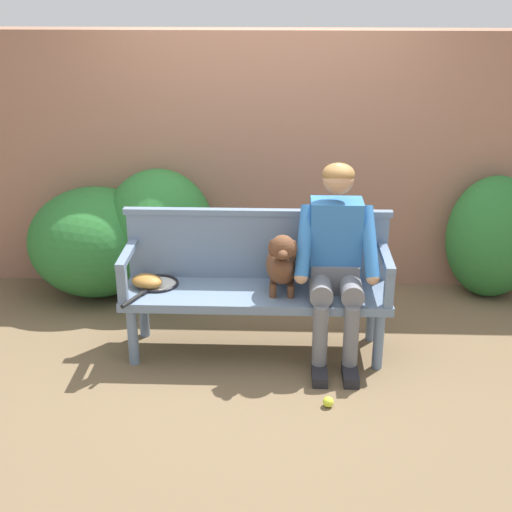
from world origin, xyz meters
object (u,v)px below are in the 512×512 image
Objects in this scene: dog_on_bench at (282,262)px; tennis_racket at (156,285)px; baseball_glove at (147,281)px; person_seated at (336,255)px; garden_bench at (256,298)px; tennis_ball at (328,402)px.

tennis_racket is (-0.87, 0.08, -0.22)m from dog_on_bench.
dog_on_bench is at bearing 19.70° from baseball_glove.
dog_on_bench is 2.08× the size of baseball_glove.
tennis_racket is at bearing 177.39° from person_seated.
garden_bench is at bearing -3.34° from tennis_racket.
garden_bench is 0.70m from tennis_racket.
dog_on_bench is 6.93× the size of tennis_ball.
baseball_glove is (-0.05, -0.02, 0.04)m from tennis_racket.
tennis_ball is at bearing -5.91° from baseball_glove.
person_seated reaches higher than tennis_ball.
garden_bench is 27.22× the size of tennis_ball.
dog_on_bench is 0.79× the size of tennis_racket.
tennis_ball is at bearing -31.51° from tennis_racket.
tennis_ball is (0.47, -0.67, -0.37)m from garden_bench.
tennis_racket is 8.74× the size of tennis_ball.
garden_bench is 3.93× the size of dog_on_bench.
dog_on_bench is 0.90m from tennis_racket.
baseball_glove is at bearing 178.39° from garden_bench.
baseball_glove is 1.47m from tennis_ball.
tennis_ball is (-0.06, -0.65, -0.70)m from person_seated.
person_seated is at bearing -2.61° from tennis_racket.
tennis_ball is at bearing -64.99° from dog_on_bench.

